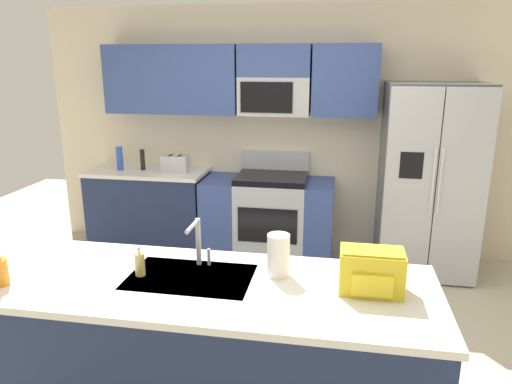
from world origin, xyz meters
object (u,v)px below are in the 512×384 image
Objects in this scene: drink_cup_orange at (0,272)px; soap_dispenser at (140,264)px; bottle_blue at (120,158)px; backpack at (371,270)px; pepper_mill at (143,160)px; paper_towel_roll at (278,255)px; toaster at (175,164)px; range_oven at (268,217)px; sink_faucet at (198,239)px; refrigerator at (428,181)px.

soap_dispenser is (0.68, 0.24, -0.01)m from drink_cup_orange.
soap_dispenser is at bearing -62.32° from bottle_blue.
backpack is at bearing -43.57° from bottle_blue.
paper_towel_roll is (1.78, -2.34, 0.01)m from pepper_mill.
paper_towel_roll is (1.43, 0.37, 0.05)m from drink_cup_orange.
drink_cup_orange is at bearing -160.61° from soap_dispenser.
pepper_mill reaches higher than toaster.
paper_towel_roll is (0.41, -2.34, 0.58)m from range_oven.
sink_faucet is 0.47m from paper_towel_roll.
paper_towel_roll is at bearing 9.72° from soap_dispenser.
refrigerator is at bearing 45.52° from drink_cup_orange.
pepper_mill is 0.69× the size of backpack.
bottle_blue is 3.05m from paper_towel_roll.
soap_dispenser is at bearing -128.55° from refrigerator.
range_oven is at bearing 1.93° from bottle_blue.
soap_dispenser is (-0.34, -2.47, 0.53)m from range_oven.
bottle_blue is at bearing 124.63° from sink_faucet.
range_oven is at bearing 99.95° from paper_towel_roll.
soap_dispenser is at bearing -178.66° from backpack.
backpack is (2.51, -2.39, -0.01)m from bottle_blue.
toaster is 0.39m from pepper_mill.
backpack is (0.96, -0.14, -0.05)m from sink_faucet.
bottle_blue is (-3.18, 0.02, 0.10)m from refrigerator.
pepper_mill is at bearing -179.90° from range_oven.
toaster is 2.66m from drink_cup_orange.
pepper_mill is 2.73m from drink_cup_orange.
drink_cup_orange is 1.55× the size of soap_dispenser.
refrigerator is 3.07m from soap_dispenser.
bottle_blue is (-0.62, -0.00, 0.04)m from toaster.
sink_faucet is 1.66× the size of soap_dispenser.
refrigerator is 2.55m from paper_towel_roll.
refrigerator reaches higher than sink_faucet.
sink_faucet is at bearing 171.55° from backpack.
soap_dispenser is 0.53× the size of backpack.
paper_towel_roll is (1.39, -2.29, 0.03)m from toaster.
pepper_mill is at bearing 119.78° from sink_faucet.
toaster is 2.43m from sink_faucet.
paper_towel_roll reaches higher than soap_dispenser.
toaster is at bearing 128.28° from backpack.
bottle_blue reaches higher than toaster.
sink_faucet is at bearing -55.37° from bottle_blue.
pepper_mill is 1.30× the size of soap_dispenser.
range_oven is 2.45m from paper_towel_roll.
refrigerator is 7.03× the size of drink_cup_orange.
toaster is 0.99× the size of sink_faucet.
toaster is at bearing 179.56° from refrigerator.
sink_faucet is (-1.63, -2.23, 0.14)m from refrigerator.
refrigerator is 8.38× the size of pepper_mill.
refrigerator is at bearing -0.32° from bottle_blue.
pepper_mill is 3.34m from backpack.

